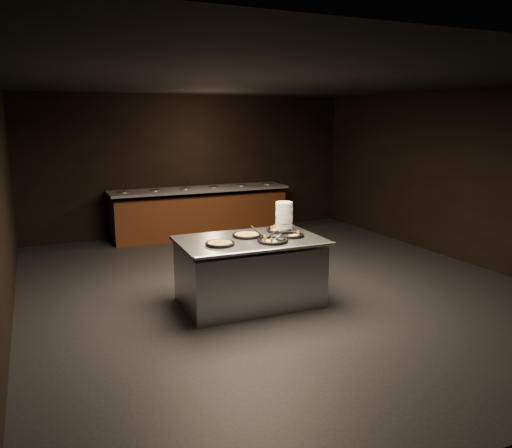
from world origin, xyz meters
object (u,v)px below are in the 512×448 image
at_px(plate_stack, 284,216).
at_px(pan_cheese_whole, 247,235).
at_px(serving_counter, 250,273).
at_px(pan_veggie_whole, 220,243).

distance_m(plate_stack, pan_cheese_whole, 0.66).
xyz_separation_m(serving_counter, pan_cheese_whole, (0.02, 0.13, 0.48)).
relative_size(pan_veggie_whole, pan_cheese_whole, 0.95).
bearing_deg(pan_veggie_whole, plate_stack, 20.96).
height_order(plate_stack, pan_veggie_whole, plate_stack).
xyz_separation_m(serving_counter, pan_veggie_whole, (-0.46, -0.15, 0.48)).
bearing_deg(plate_stack, serving_counter, -157.23).
height_order(serving_counter, pan_veggie_whole, pan_veggie_whole).
bearing_deg(pan_veggie_whole, serving_counter, 18.38).
relative_size(plate_stack, pan_veggie_whole, 1.07).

